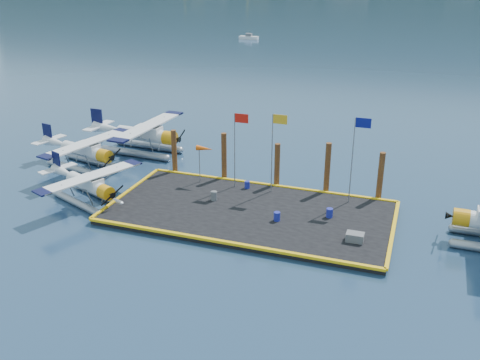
# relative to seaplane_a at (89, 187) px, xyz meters

# --- Properties ---
(ground) EXTENTS (4000.00, 4000.00, 0.00)m
(ground) POSITION_rel_seaplane_a_xyz_m (12.05, 1.94, -1.34)
(ground) COLOR navy
(ground) RESTS_ON ground
(dock) EXTENTS (20.00, 10.00, 0.40)m
(dock) POSITION_rel_seaplane_a_xyz_m (12.05, 1.94, -1.14)
(dock) COLOR black
(dock) RESTS_ON ground
(dock_bumpers) EXTENTS (20.25, 10.25, 0.18)m
(dock_bumpers) POSITION_rel_seaplane_a_xyz_m (12.05, 1.94, -0.85)
(dock_bumpers) COLOR #E9B30D
(dock_bumpers) RESTS_ON dock
(seaplane_a) EXTENTS (8.02, 8.47, 3.08)m
(seaplane_a) POSITION_rel_seaplane_a_xyz_m (0.00, 0.00, 0.00)
(seaplane_a) COLOR gray
(seaplane_a) RESTS_ON ground
(seaplane_b) EXTENTS (8.76, 9.50, 3.37)m
(seaplane_b) POSITION_rel_seaplane_a_xyz_m (-4.49, 6.12, 0.13)
(seaplane_b) COLOR gray
(seaplane_b) RESTS_ON ground
(seaplane_c) EXTENTS (9.72, 10.71, 3.80)m
(seaplane_c) POSITION_rel_seaplane_a_xyz_m (-1.53, 11.50, 0.32)
(seaplane_c) COLOR gray
(seaplane_c) RESTS_ON ground
(drum_0) EXTENTS (0.48, 0.48, 0.68)m
(drum_0) POSITION_rel_seaplane_a_xyz_m (8.96, 2.78, -0.60)
(drum_0) COLOR #56575B
(drum_0) RESTS_ON dock
(drum_2) EXTENTS (0.45, 0.45, 0.63)m
(drum_2) POSITION_rel_seaplane_a_xyz_m (14.34, 1.03, -0.63)
(drum_2) COLOR navy
(drum_2) RESTS_ON dock
(drum_4) EXTENTS (0.46, 0.46, 0.65)m
(drum_4) POSITION_rel_seaplane_a_xyz_m (17.67, 2.76, -0.62)
(drum_4) COLOR navy
(drum_4) RESTS_ON dock
(drum_5) EXTENTS (0.41, 0.41, 0.58)m
(drum_5) POSITION_rel_seaplane_a_xyz_m (10.59, 5.76, -0.65)
(drum_5) COLOR navy
(drum_5) RESTS_ON dock
(crate) EXTENTS (1.12, 0.75, 0.56)m
(crate) POSITION_rel_seaplane_a_xyz_m (19.84, -0.15, -0.66)
(crate) COLOR #56575B
(crate) RESTS_ON dock
(flagpole_red) EXTENTS (1.14, 0.08, 6.00)m
(flagpole_red) POSITION_rel_seaplane_a_xyz_m (9.76, 5.74, 3.06)
(flagpole_red) COLOR gray
(flagpole_red) RESTS_ON dock
(flagpole_yellow) EXTENTS (1.14, 0.08, 6.20)m
(flagpole_yellow) POSITION_rel_seaplane_a_xyz_m (12.76, 5.74, 3.17)
(flagpole_yellow) COLOR gray
(flagpole_yellow) RESTS_ON dock
(flagpole_blue) EXTENTS (1.14, 0.08, 6.50)m
(flagpole_blue) POSITION_rel_seaplane_a_xyz_m (18.75, 5.74, 3.35)
(flagpole_blue) COLOR gray
(flagpole_blue) RESTS_ON dock
(windsock) EXTENTS (1.40, 0.44, 3.12)m
(windsock) POSITION_rel_seaplane_a_xyz_m (7.03, 5.74, 1.89)
(windsock) COLOR gray
(windsock) RESTS_ON dock
(piling_0) EXTENTS (0.44, 0.44, 4.00)m
(piling_0) POSITION_rel_seaplane_a_xyz_m (3.55, 7.34, 0.66)
(piling_0) COLOR #411F12
(piling_0) RESTS_ON ground
(piling_1) EXTENTS (0.44, 0.44, 4.20)m
(piling_1) POSITION_rel_seaplane_a_xyz_m (8.05, 7.34, 0.76)
(piling_1) COLOR #411F12
(piling_1) RESTS_ON ground
(piling_2) EXTENTS (0.44, 0.44, 3.80)m
(piling_2) POSITION_rel_seaplane_a_xyz_m (12.55, 7.34, 0.56)
(piling_2) COLOR #411F12
(piling_2) RESTS_ON ground
(piling_3) EXTENTS (0.44, 0.44, 4.30)m
(piling_3) POSITION_rel_seaplane_a_xyz_m (16.55, 7.34, 0.81)
(piling_3) COLOR #411F12
(piling_3) RESTS_ON ground
(piling_4) EXTENTS (0.44, 0.44, 4.00)m
(piling_4) POSITION_rel_seaplane_a_xyz_m (20.55, 7.34, 0.66)
(piling_4) COLOR #411F12
(piling_4) RESTS_ON ground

